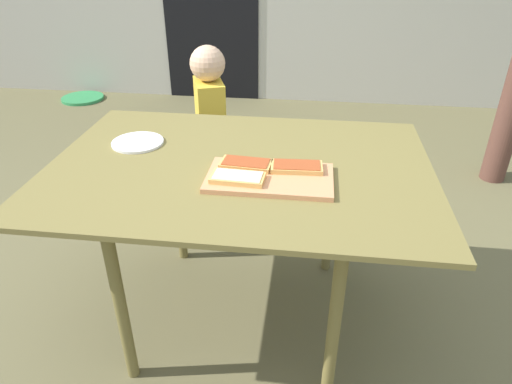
{
  "coord_description": "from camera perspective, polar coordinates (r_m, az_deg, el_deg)",
  "views": [
    {
      "loc": [
        0.25,
        -1.49,
        1.51
      ],
      "look_at": [
        0.06,
        0.0,
        0.64
      ],
      "focal_mm": 32.13,
      "sensor_mm": 36.0,
      "label": 1
    }
  ],
  "objects": [
    {
      "name": "child_left",
      "position": [
        2.54,
        -5.66,
        8.45
      ],
      "size": [
        0.21,
        0.27,
        0.99
      ],
      "color": "navy",
      "rests_on": "ground"
    },
    {
      "name": "plate_white_left",
      "position": [
        1.92,
        -14.52,
        6.01
      ],
      "size": [
        0.21,
        0.21,
        0.01
      ],
      "primitive_type": "cylinder",
      "color": "white",
      "rests_on": "dining_table"
    },
    {
      "name": "pizza_slice_far_left",
      "position": [
        1.63,
        -1.27,
        3.52
      ],
      "size": [
        0.19,
        0.11,
        0.02
      ],
      "color": "#E1AA58",
      "rests_on": "cutting_board"
    },
    {
      "name": "dining_table",
      "position": [
        1.73,
        -2.02,
        1.21
      ],
      "size": [
        1.41,
        0.99,
        0.75
      ],
      "color": "olive",
      "rests_on": "ground"
    },
    {
      "name": "ground_plane",
      "position": [
        2.13,
        -1.69,
        -14.84
      ],
      "size": [
        16.0,
        16.0,
        0.0
      ],
      "primitive_type": "plane",
      "color": "brown"
    },
    {
      "name": "garden_hose_coil",
      "position": [
        5.02,
        -20.77,
        10.87
      ],
      "size": [
        0.41,
        0.41,
        0.03
      ],
      "primitive_type": "cylinder",
      "color": "#32914F",
      "rests_on": "ground"
    },
    {
      "name": "pizza_slice_near_left",
      "position": [
        1.54,
        -2.29,
        1.79
      ],
      "size": [
        0.19,
        0.1,
        0.02
      ],
      "color": "#E1AA58",
      "rests_on": "cutting_board"
    },
    {
      "name": "cutting_board",
      "position": [
        1.58,
        1.72,
        1.75
      ],
      "size": [
        0.43,
        0.25,
        0.02
      ],
      "primitive_type": "cube",
      "color": "tan",
      "rests_on": "dining_table"
    },
    {
      "name": "pizza_slice_far_right",
      "position": [
        1.62,
        5.08,
        3.14
      ],
      "size": [
        0.18,
        0.1,
        0.02
      ],
      "color": "#E1AA58",
      "rests_on": "cutting_board"
    }
  ]
}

